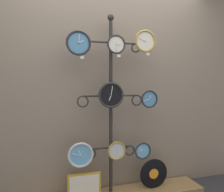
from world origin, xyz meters
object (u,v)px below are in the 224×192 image
Objects in this scene: clock_top_right at (145,41)px; clock_middle_right at (149,99)px; clock_bottom_center at (117,151)px; vinyl_record at (154,174)px; clock_bottom_right at (143,151)px; picture_frame at (84,186)px; clock_top_center at (116,44)px; display_stand at (111,135)px; clock_bottom_left at (81,155)px; clock_top_left at (79,43)px; clock_middle_center at (111,95)px.

clock_middle_right is at bearing 23.88° from clock_top_right.
clock_bottom_center reaches higher than vinyl_record.
clock_top_right reaches higher than clock_bottom_right.
vinyl_record is 0.97× the size of picture_frame.
clock_bottom_right is at bearing 2.76° from clock_top_center.
display_stand is 0.18m from clock_bottom_center.
display_stand is at bearing 162.77° from clock_top_right.
clock_top_right is 1.43m from clock_bottom_left.
picture_frame is at bearing 175.23° from clock_top_right.
clock_top_left is at bearing -177.26° from clock_top_center.
vinyl_record is at bearing 2.34° from clock_top_center.
display_stand reaches higher than clock_top_right.
clock_bottom_center is at bearing 21.15° from clock_middle_center.
clock_bottom_left is at bearing 178.48° from clock_top_center.
clock_top_left is 1.74m from vinyl_record.
picture_frame is (-0.36, 0.02, -0.36)m from clock_bottom_center.
clock_middle_right reaches higher than vinyl_record.
display_stand reaches higher than clock_bottom_right.
picture_frame is (-0.83, 0.02, -0.04)m from vinyl_record.
clock_bottom_left is at bearing 175.18° from clock_middle_center.
clock_middle_right is 0.56× the size of picture_frame.
clock_middle_center is 0.72m from clock_bottom_left.
clock_top_right is at bearing -0.23° from clock_top_left.
clock_bottom_left is at bearing -167.28° from display_stand.
clock_top_right is at bearing -6.01° from clock_bottom_center.
display_stand is 0.71m from vinyl_record.
clock_middle_center reaches higher than clock_middle_right.
clock_middle_right is 0.58× the size of vinyl_record.
clock_bottom_left is at bearing 61.02° from clock_top_left.
clock_bottom_right is (0.73, 0.01, -0.02)m from clock_bottom_left.
clock_bottom_left is (-0.39, 0.01, -1.19)m from clock_top_center.
clock_bottom_right is (-0.08, 0.01, -0.60)m from clock_middle_right.
clock_bottom_left is 0.75× the size of picture_frame.
clock_top_left reaches higher than picture_frame.
clock_bottom_center is 0.60× the size of vinyl_record.
clock_bottom_center is (0.07, 0.03, -0.63)m from clock_middle_center.
display_stand is 10.02× the size of clock_top_center.
clock_top_left is at bearing -177.48° from vinyl_record.
clock_top_center is at bearing 2.74° from clock_top_left.
clock_top_left is 1.25× the size of clock_middle_right.
clock_bottom_right is at bearing 0.82° from clock_bottom_center.
clock_top_right is 0.71× the size of vinyl_record.
clock_top_left is 1.01m from clock_middle_right.
clock_bottom_center is 0.32m from clock_bottom_right.
clock_middle_center reaches higher than clock_bottom_right.
vinyl_record is (0.87, 0.01, -0.31)m from clock_bottom_left.
clock_middle_right reaches higher than clock_bottom_center.
clock_bottom_center is (0.42, 0.03, -1.17)m from clock_top_left.
clock_top_left is 0.94× the size of clock_bottom_left.
picture_frame is at bearing 178.44° from clock_bottom_right.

